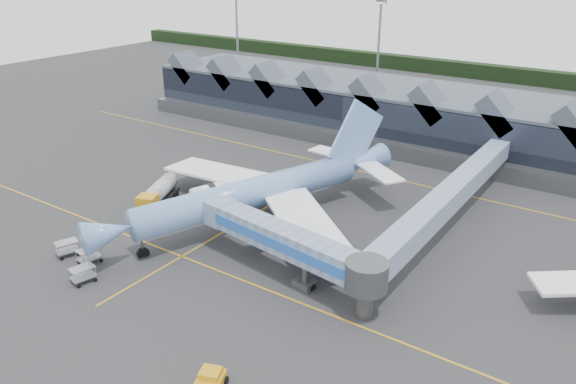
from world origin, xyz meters
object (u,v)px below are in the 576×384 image
Objects in this scene: jet_bridge at (298,248)px; fuel_truck at (159,192)px; main_airliner at (261,191)px; pushback_tug at (209,384)px.

jet_bridge is 27.68m from fuel_truck.
main_airliner is 15.24m from fuel_truck.
main_airliner is at bearing 149.08° from jet_bridge.
main_airliner reaches higher than jet_bridge.
pushback_tug is (15.26, -27.14, -3.43)m from main_airliner.
jet_bridge is (12.40, -9.96, 0.16)m from main_airliner.
main_airliner is 10.45× the size of pushback_tug.
fuel_truck is at bearing 175.40° from jet_bridge.
main_airliner is 15.90m from jet_bridge.
fuel_truck is (-26.92, 5.94, -2.48)m from jet_bridge.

